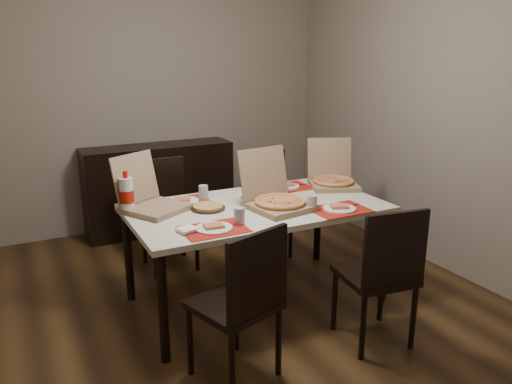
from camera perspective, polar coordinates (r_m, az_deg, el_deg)
ground at (r=3.85m, az=-2.93°, el=-12.56°), size 3.80×4.00×0.02m
room_walls at (r=3.79m, az=-6.07°, el=14.47°), size 3.84×4.02×2.62m
sideboard at (r=5.25m, az=-10.97°, el=0.44°), size 1.50×0.40×0.90m
dining_table at (r=3.60m, az=-0.00°, el=-2.55°), size 1.80×1.00×0.75m
chair_near_left at (r=2.79m, az=-1.54°, el=-12.13°), size 0.53×0.53×0.93m
chair_near_right at (r=3.21m, az=14.21°, el=-8.76°), size 0.47×0.47×0.93m
chair_far_left at (r=4.36m, az=-10.27°, el=-1.87°), size 0.42×0.42×0.93m
chair_far_right at (r=4.62m, az=1.05°, el=-0.60°), size 0.52×0.52×0.93m
setting_near_left at (r=3.13m, az=-4.40°, el=-3.80°), size 0.45×0.30×0.11m
setting_near_right at (r=3.51m, az=8.63°, el=-1.70°), size 0.43×0.30×0.11m
setting_far_left at (r=3.69m, az=-8.08°, el=-0.80°), size 0.46×0.30×0.11m
setting_far_right at (r=4.01m, az=2.97°, el=0.68°), size 0.50×0.30×0.11m
napkin_loose at (r=3.55m, az=0.70°, el=-1.52°), size 0.16×0.16×0.02m
pizza_box_center at (r=3.51m, az=2.44°, el=-0.87°), size 0.46×0.50×0.40m
pizza_box_right at (r=4.12m, az=8.76°, el=1.46°), size 0.50×0.52×0.37m
pizza_box_left at (r=3.54m, az=-11.87°, el=-1.05°), size 0.54×0.55×0.38m
faina_plate at (r=3.51m, az=-5.50°, el=-1.75°), size 0.24×0.24×0.03m
dip_bowl at (r=3.75m, az=-0.86°, el=-0.51°), size 0.12×0.12×0.03m
soda_bottle at (r=3.49m, az=-14.56°, el=-0.37°), size 0.10×0.10×0.29m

